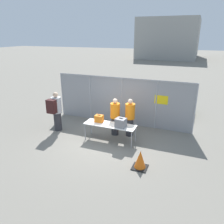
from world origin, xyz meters
TOP-DOWN VIEW (x-y plane):
  - ground_plane at (0.00, 0.00)m, footprint 120.00×120.00m
  - fence_section at (0.01, 2.12)m, footprint 6.82×0.07m
  - inspection_table at (0.22, 0.15)m, footprint 2.15×0.67m
  - suitcase_orange at (-0.32, 0.24)m, footprint 0.34×0.28m
  - suitcase_grey at (0.72, 0.07)m, footprint 0.43×0.40m
  - traveler_hooded at (-2.42, 0.17)m, footprint 0.45×0.70m
  - security_worker_near at (0.19, 0.79)m, footprint 0.41×0.41m
  - security_worker_far at (0.82, 0.93)m, footprint 0.41×0.41m
  - utility_trailer at (1.69, 4.69)m, footprint 3.91×2.21m
  - distant_hangar at (-2.70, 36.53)m, footprint 10.21×12.05m
  - traffic_cone at (1.90, -1.32)m, footprint 0.50×0.50m

SIDE VIEW (x-z plane):
  - ground_plane at x=0.00m, z-range 0.00..0.00m
  - traffic_cone at x=1.90m, z-range -0.02..0.61m
  - utility_trailer at x=1.69m, z-range 0.07..0.73m
  - inspection_table at x=0.22m, z-range 0.31..1.04m
  - security_worker_near at x=0.19m, z-range 0.03..1.68m
  - security_worker_far at x=0.82m, z-range 0.03..1.70m
  - suitcase_orange at x=-0.32m, z-range 0.72..1.03m
  - suitcase_grey at x=0.72m, z-range 0.72..1.10m
  - traveler_hooded at x=-2.42m, z-range 0.09..1.90m
  - fence_section at x=0.01m, z-range 0.05..2.35m
  - distant_hangar at x=-2.70m, z-range 0.00..6.93m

